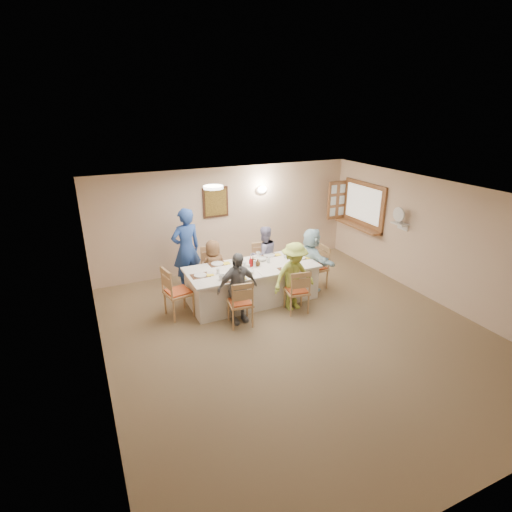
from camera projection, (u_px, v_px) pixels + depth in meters
name	position (u px, v px, depth m)	size (l,w,h in m)	color
ground	(299.00, 334.00, 7.17)	(7.00, 7.00, 0.00)	brown
room_walls	(302.00, 256.00, 6.63)	(7.00, 7.00, 7.00)	beige
wall_picture	(216.00, 202.00, 9.38)	(0.62, 0.05, 0.72)	#422417
wall_sconce	(262.00, 190.00, 9.75)	(0.26, 0.09, 0.18)	white
ceiling_light	(213.00, 187.00, 7.16)	(0.36, 0.36, 0.05)	white
serving_hatch	(364.00, 205.00, 9.92)	(0.06, 1.50, 1.15)	#905B34
hatch_sill	(358.00, 226.00, 10.06)	(0.30, 1.50, 0.05)	#905B34
shutter_door	(337.00, 200.00, 10.46)	(0.55, 0.04, 1.00)	#905B34
fan_shelf	(400.00, 224.00, 8.78)	(0.22, 0.36, 0.03)	white
desk_fan	(400.00, 217.00, 8.71)	(0.30, 0.30, 0.28)	#A5A5A8
dining_table	(252.00, 283.00, 8.28)	(2.69, 1.14, 0.76)	silver
chair_back_left	(212.00, 270.00, 8.69)	(0.46, 0.46, 0.97)	tan
chair_back_right	(262.00, 263.00, 9.17)	(0.42, 0.42, 0.89)	tan
chair_front_left	(240.00, 302.00, 7.34)	(0.44, 0.44, 0.93)	tan
chair_front_right	(297.00, 290.00, 7.81)	(0.44, 0.44, 0.92)	tan
chair_left_end	(178.00, 291.00, 7.63)	(0.49, 0.49, 1.03)	tan
chair_right_end	(316.00, 267.00, 8.85)	(0.46, 0.46, 0.96)	tan
diner_back_left	(214.00, 267.00, 8.55)	(0.63, 0.45, 1.19)	brown
diner_back_right	(264.00, 255.00, 8.99)	(0.68, 0.54, 1.35)	#8A86AE
diner_front_left	(237.00, 288.00, 7.36)	(0.83, 0.40, 1.38)	slate
diner_front_right	(294.00, 277.00, 7.82)	(0.94, 0.59, 1.40)	#BAD353
diner_right_end	(311.00, 259.00, 8.72)	(0.43, 1.30, 1.39)	#C1E8F5
caregiver	(186.00, 249.00, 8.66)	(0.74, 0.56, 1.83)	#27499B
placemat_fl	(232.00, 279.00, 7.55)	(0.34, 0.25, 0.01)	#472B19
plate_fl	(232.00, 279.00, 7.55)	(0.22, 0.22, 0.01)	white
napkin_fl	(242.00, 278.00, 7.58)	(0.15, 0.15, 0.01)	yellow
placemat_fr	(288.00, 269.00, 8.02)	(0.37, 0.27, 0.01)	#472B19
plate_fr	(288.00, 269.00, 8.02)	(0.26, 0.26, 0.02)	white
napkin_fr	(297.00, 268.00, 8.05)	(0.15, 0.15, 0.01)	yellow
placemat_bl	(217.00, 264.00, 8.27)	(0.35, 0.26, 0.01)	#472B19
plate_bl	(217.00, 264.00, 8.26)	(0.26, 0.26, 0.02)	white
napkin_bl	(226.00, 263.00, 8.29)	(0.14, 0.14, 0.01)	yellow
placemat_br	(269.00, 255.00, 8.73)	(0.33, 0.24, 0.01)	#472B19
plate_br	(269.00, 255.00, 8.73)	(0.25, 0.25, 0.02)	white
napkin_br	(278.00, 255.00, 8.76)	(0.13, 0.13, 0.01)	yellow
placemat_le	(200.00, 276.00, 7.72)	(0.35, 0.26, 0.01)	#472B19
plate_le	(200.00, 275.00, 7.71)	(0.24, 0.24, 0.02)	white
napkin_le	(210.00, 275.00, 7.74)	(0.14, 0.14, 0.01)	yellow
placemat_re	(299.00, 258.00, 8.58)	(0.35, 0.26, 0.01)	#472B19
plate_re	(299.00, 258.00, 8.58)	(0.25, 0.25, 0.02)	white
napkin_re	(308.00, 257.00, 8.61)	(0.14, 0.14, 0.01)	yellow
teacup_a	(222.00, 277.00, 7.53)	(0.16, 0.16, 0.10)	white
teacup_b	(258.00, 254.00, 8.69)	(0.12, 0.12, 0.09)	white
bowl_a	(248.00, 272.00, 7.82)	(0.30, 0.30, 0.06)	white
bowl_b	(262.00, 259.00, 8.45)	(0.26, 0.26, 0.06)	white
condiment_ketchup	(251.00, 262.00, 8.10)	(0.10, 0.10, 0.22)	#AE0E11
condiment_brown	(253.00, 261.00, 8.17)	(0.12, 0.12, 0.20)	#422911
condiment_malt	(258.00, 263.00, 8.16)	(0.12, 0.12, 0.14)	#422911
drinking_glass	(244.00, 264.00, 8.11)	(0.07, 0.07, 0.10)	silver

